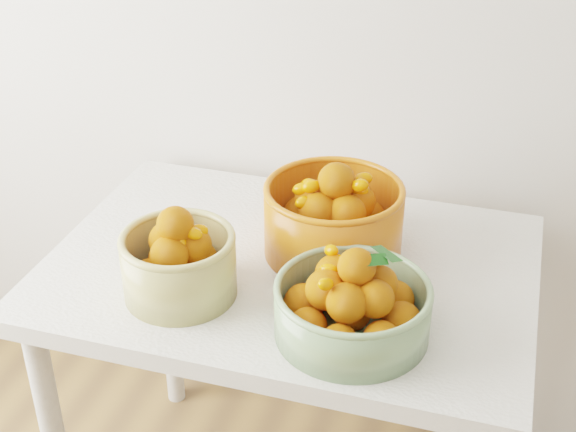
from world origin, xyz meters
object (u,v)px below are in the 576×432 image
object	(u,v)px
table	(290,300)
bowl_orange	(334,218)
bowl_cream	(178,262)
bowl_green	(352,304)

from	to	relation	value
table	bowl_orange	bearing A→B (deg)	42.95
table	bowl_cream	world-z (taller)	bowl_cream
bowl_cream	bowl_green	xyz separation A→B (m)	(0.35, -0.02, -0.01)
bowl_cream	bowl_orange	size ratio (longest dim) A/B	0.98
bowl_orange	bowl_cream	bearing A→B (deg)	-136.74
bowl_cream	bowl_orange	distance (m)	0.34
table	bowl_green	distance (m)	0.30
table	bowl_orange	size ratio (longest dim) A/B	3.36
table	bowl_cream	xyz separation A→B (m)	(-0.17, -0.16, 0.17)
bowl_green	bowl_orange	distance (m)	0.28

